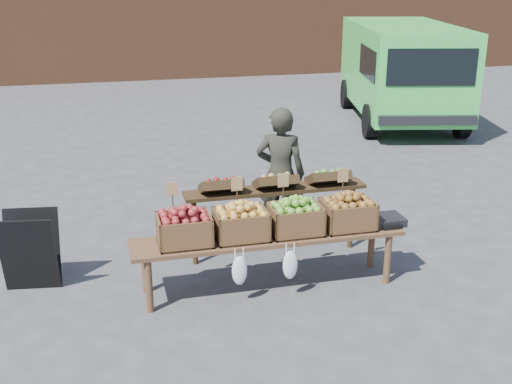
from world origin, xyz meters
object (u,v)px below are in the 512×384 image
object	(u,v)px
back_table	(275,212)
weighing_scale	(386,220)
crate_golden_apples	(184,230)
crate_red_apples	(295,219)
delivery_van	(401,74)
display_bench	(268,261)
vendor	(280,174)
crate_green_apples	(348,214)
crate_russet_pears	(241,225)
chalkboard_sign	(30,251)

from	to	relation	value
back_table	weighing_scale	size ratio (longest dim) A/B	6.18
crate_golden_apples	crate_red_apples	world-z (taller)	same
delivery_van	display_bench	world-z (taller)	delivery_van
display_bench	delivery_van	bearing A→B (deg)	54.76
display_bench	weighing_scale	distance (m)	1.29
vendor	crate_green_apples	bearing A→B (deg)	130.84
back_table	crate_red_apples	xyz separation A→B (m)	(0.00, -0.72, 0.19)
crate_green_apples	crate_russet_pears	bearing A→B (deg)	180.00
back_table	display_bench	size ratio (longest dim) A/B	0.78
crate_green_apples	weighing_scale	bearing A→B (deg)	0.00
crate_red_apples	weighing_scale	world-z (taller)	crate_red_apples
back_table	crate_red_apples	world-z (taller)	back_table
delivery_van	back_table	world-z (taller)	delivery_van
vendor	crate_red_apples	distance (m)	1.23
crate_russet_pears	crate_green_apples	bearing A→B (deg)	0.00
vendor	weighing_scale	xyz separation A→B (m)	(0.78, -1.21, -0.18)
vendor	chalkboard_sign	world-z (taller)	vendor
vendor	back_table	xyz separation A→B (m)	(-0.20, -0.49, -0.27)
chalkboard_sign	back_table	size ratio (longest dim) A/B	0.39
weighing_scale	display_bench	bearing A→B (deg)	180.00
chalkboard_sign	crate_green_apples	size ratio (longest dim) A/B	1.63
crate_russet_pears	crate_green_apples	world-z (taller)	same
weighing_scale	back_table	bearing A→B (deg)	143.59
vendor	chalkboard_sign	bearing A→B (deg)	37.87
chalkboard_sign	display_bench	world-z (taller)	chalkboard_sign
display_bench	crate_red_apples	world-z (taller)	crate_red_apples
weighing_scale	chalkboard_sign	bearing A→B (deg)	171.04
crate_green_apples	display_bench	bearing A→B (deg)	180.00
crate_golden_apples	crate_green_apples	bearing A→B (deg)	0.00
back_table	crate_green_apples	size ratio (longest dim) A/B	4.20
chalkboard_sign	crate_golden_apples	size ratio (longest dim) A/B	1.63
display_bench	crate_russet_pears	xyz separation A→B (m)	(-0.28, 0.00, 0.42)
crate_golden_apples	crate_russet_pears	xyz separation A→B (m)	(0.55, 0.00, 0.00)
chalkboard_sign	display_bench	xyz separation A→B (m)	(2.29, -0.56, -0.12)
crate_russet_pears	delivery_van	bearing A→B (deg)	53.17
delivery_van	weighing_scale	bearing A→B (deg)	-104.46
display_bench	crate_russet_pears	world-z (taller)	crate_russet_pears
chalkboard_sign	crate_golden_apples	distance (m)	1.60
display_bench	crate_russet_pears	bearing A→B (deg)	180.00
delivery_van	vendor	bearing A→B (deg)	-115.21
back_table	crate_red_apples	size ratio (longest dim) A/B	4.20
crate_red_apples	crate_green_apples	xyz separation A→B (m)	(0.55, 0.00, 0.00)
back_table	delivery_van	bearing A→B (deg)	53.24
delivery_van	vendor	size ratio (longest dim) A/B	2.79
delivery_van	crate_red_apples	bearing A→B (deg)	-110.86
chalkboard_sign	delivery_van	bearing A→B (deg)	48.60
vendor	crate_red_apples	world-z (taller)	vendor
vendor	crate_red_apples	xyz separation A→B (m)	(-0.20, -1.21, -0.08)
vendor	crate_red_apples	size ratio (longest dim) A/B	3.16
crate_golden_apples	vendor	bearing A→B (deg)	43.07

